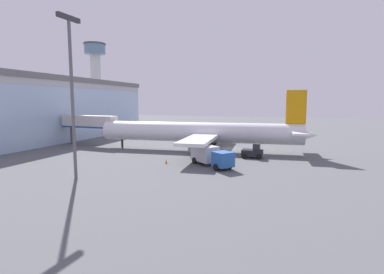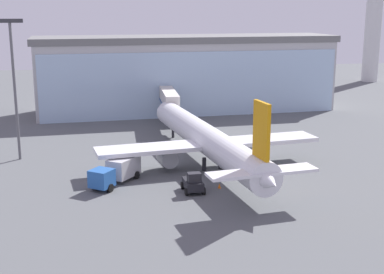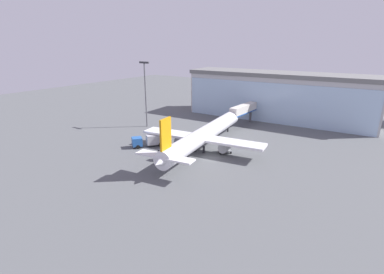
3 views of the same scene
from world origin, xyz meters
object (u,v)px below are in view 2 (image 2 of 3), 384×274
Objects in this scene: catering_truck at (117,171)px; apron_light_mast at (14,77)px; jet_bridge at (169,99)px; safety_cone_nose at (219,186)px; safety_cone_wingtip at (108,165)px; pushback_tug at (193,183)px; airplane at (207,140)px; baggage_cart at (244,158)px.

apron_light_mast is at bearing -98.29° from catering_truck.
safety_cone_nose is at bearing -175.94° from jet_bridge.
catering_truck is (12.10, -12.30, -9.27)m from apron_light_mast.
safety_cone_nose is at bearing -40.63° from safety_cone_wingtip.
pushback_tug is 5.93× the size of safety_cone_wingtip.
safety_cone_nose is (1.02, -32.67, -4.33)m from jet_bridge.
jet_bridge is 30.72m from catering_truck.
catering_truck is at bearing 106.96° from airplane.
airplane is 71.61× the size of safety_cone_nose.
airplane is 71.61× the size of safety_cone_wingtip.
baggage_cart is 11.11m from safety_cone_nose.
apron_light_mast reaches higher than safety_cone_wingtip.
jet_bridge is 22.89× the size of safety_cone_nose.
safety_cone_nose is (-0.45, -8.98, -3.02)m from airplane.
pushback_tug is (-2.04, -33.36, -3.63)m from jet_bridge.
safety_cone_nose is at bearing 108.20° from catering_truck.
apron_light_mast reaches higher than catering_truck.
jet_bridge is at bearing -3.96° from airplane.
apron_light_mast is at bearing 152.19° from safety_cone_wingtip.
safety_cone_wingtip is (11.30, -5.96, -10.46)m from apron_light_mast.
airplane is 12.66m from safety_cone_wingtip.
baggage_cart reaches higher than safety_cone_nose.
apron_light_mast is 0.46× the size of airplane.
airplane is at bearing -16.77° from apron_light_mast.
catering_truck is at bearing 58.67° from pushback_tug.
catering_truck is 2.19× the size of pushback_tug.
airplane is 9.49m from safety_cone_nose.
jet_bridge reaches higher than safety_cone_wingtip.
apron_light_mast reaches higher than jet_bridge.
jet_bridge is 4.02× the size of baggage_cart.
apron_light_mast is 5.53× the size of pushback_tug.
pushback_tug is (-3.51, -9.67, -2.33)m from airplane.
jet_bridge reaches higher than baggage_cart.
airplane is 12.59× the size of baggage_cart.
catering_truck is 12.99× the size of safety_cone_wingtip.
catering_truck is 11.68m from safety_cone_nose.
airplane is 5.51× the size of catering_truck.
apron_light_mast reaches higher than baggage_cart.
baggage_cart is 0.96× the size of pushback_tug.
airplane is (1.47, -23.69, -1.31)m from jet_bridge.
pushback_tug is at bearing -173.68° from baggage_cart.
jet_bridge is at bearing 91.79° from safety_cone_nose.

